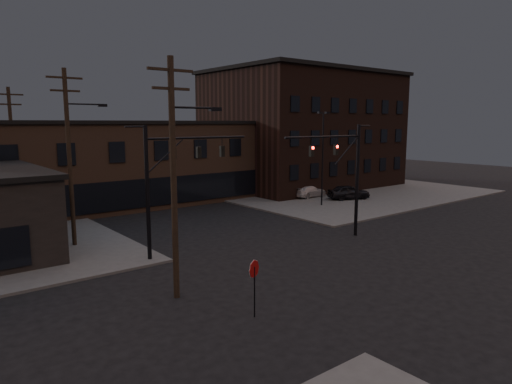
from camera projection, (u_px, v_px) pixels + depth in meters
ground at (344, 268)px, 25.72m from camera, size 140.00×140.00×0.00m
sidewalk_ne at (325, 188)px, 56.27m from camera, size 30.00×30.00×0.15m
building_row at (135, 163)px, 46.78m from camera, size 40.00×12.00×8.00m
building_right at (303, 131)px, 58.32m from camera, size 22.00×16.00×14.00m
traffic_signal_near at (347, 169)px, 31.76m from camera, size 7.12×0.24×8.00m
traffic_signal_far at (167, 176)px, 27.02m from camera, size 7.12×0.24×8.00m
stop_sign at (254, 275)px, 18.99m from camera, size 0.72×0.33×2.48m
utility_pole_near at (175, 173)px, 20.58m from camera, size 3.70×0.28×11.00m
utility_pole_mid at (70, 154)px, 29.21m from camera, size 3.70×0.28×11.50m
utility_pole_far at (13, 151)px, 37.89m from camera, size 2.20×0.28×11.00m
lot_light_a at (323, 150)px, 43.72m from camera, size 1.50×0.28×9.14m
lot_light_b at (327, 146)px, 51.28m from camera, size 1.50×0.28×9.14m
parked_car_lot_a at (349, 192)px, 47.87m from camera, size 4.78×3.34×1.51m
parked_car_lot_b at (310, 191)px, 49.25m from camera, size 4.35×1.96×1.24m
car_crossing at (152, 196)px, 45.80m from camera, size 2.20×4.98×1.59m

